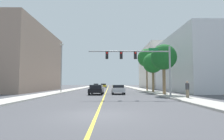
{
  "coord_description": "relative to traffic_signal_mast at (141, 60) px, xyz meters",
  "views": [
    {
      "loc": [
        0.7,
        -9.77,
        1.69
      ],
      "look_at": [
        0.99,
        15.2,
        3.45
      ],
      "focal_mm": 29.42,
      "sensor_mm": 36.0,
      "label": 1
    }
  ],
  "objects": [
    {
      "name": "building_right_far",
      "position": [
        15.73,
        42.5,
        2.65
      ],
      "size": [
        14.93,
        23.22,
        13.91
      ],
      "primitive_type": "cube",
      "color": "silver",
      "rests_on": "ground"
    },
    {
      "name": "lane_marking_center",
      "position": [
        -4.26,
        31.3,
        -4.3
      ],
      "size": [
        0.16,
        144.0,
        0.01
      ],
      "primitive_type": "cube",
      "color": "yellow",
      "rests_on": "ground"
    },
    {
      "name": "building_right_near",
      "position": [
        17.12,
        16.09,
        1.21
      ],
      "size": [
        17.72,
        21.65,
        11.02
      ],
      "primitive_type": "cube",
      "color": "silver",
      "rests_on": "ground"
    },
    {
      "name": "car_silver",
      "position": [
        -2.32,
        7.36,
        -3.57
      ],
      "size": [
        1.93,
        3.91,
        1.39
      ],
      "rotation": [
        0.0,
        0.0,
        0.02
      ],
      "color": "#BCBCC1",
      "rests_on": "ground"
    },
    {
      "name": "pedestrian",
      "position": [
        4.62,
        -1.16,
        -3.29
      ],
      "size": [
        0.38,
        0.38,
        1.73
      ],
      "rotation": [
        0.0,
        0.0,
        4.0
      ],
      "color": "#726651",
      "rests_on": "sidewalk_right"
    },
    {
      "name": "sidewalk_right",
      "position": [
        4.16,
        31.3,
        -4.23
      ],
      "size": [
        2.7,
        168.0,
        0.15
      ],
      "primitive_type": "cube",
      "color": "#B2ADA3",
      "rests_on": "ground"
    },
    {
      "name": "palm_far",
      "position": [
        3.97,
        16.64,
        2.46
      ],
      "size": [
        3.73,
        3.73,
        8.51
      ],
      "color": "brown",
      "rests_on": "sidewalk_right"
    },
    {
      "name": "car_green",
      "position": [
        -8.17,
        41.22,
        -3.56
      ],
      "size": [
        1.89,
        4.51,
        1.44
      ],
      "rotation": [
        0.0,
        0.0,
        0.04
      ],
      "color": "#196638",
      "rests_on": "ground"
    },
    {
      "name": "building_left_near",
      "position": [
        -24.77,
        18.02,
        2.19
      ],
      "size": [
        15.97,
        23.29,
        12.99
      ],
      "primitive_type": "cube",
      "color": "gray",
      "rests_on": "ground"
    },
    {
      "name": "car_yellow",
      "position": [
        -5.76,
        43.48,
        -3.56
      ],
      "size": [
        2.04,
        3.98,
        1.43
      ],
      "rotation": [
        0.0,
        0.0,
        -0.02
      ],
      "color": "gold",
      "rests_on": "ground"
    },
    {
      "name": "palm_mid",
      "position": [
        3.78,
        10.59,
        0.73
      ],
      "size": [
        3.4,
        3.4,
        6.63
      ],
      "color": "brown",
      "rests_on": "sidewalk_right"
    },
    {
      "name": "ground",
      "position": [
        -4.26,
        31.3,
        -4.3
      ],
      "size": [
        192.0,
        192.0,
        0.0
      ],
      "primitive_type": "plane",
      "color": "#47474C"
    },
    {
      "name": "car_black",
      "position": [
        -5.52,
        6.36,
        -3.56
      ],
      "size": [
        2.07,
        4.28,
        1.41
      ],
      "rotation": [
        0.0,
        0.0,
        -0.03
      ],
      "color": "black",
      "rests_on": "ground"
    },
    {
      "name": "palm_near",
      "position": [
        3.86,
        4.54,
        0.89
      ],
      "size": [
        3.53,
        3.53,
        6.87
      ],
      "color": "brown",
      "rests_on": "sidewalk_right"
    },
    {
      "name": "traffic_signal_mast",
      "position": [
        0.0,
        0.0,
        0.0
      ],
      "size": [
        9.26,
        0.36,
        5.67
      ],
      "color": "gray",
      "rests_on": "sidewalk_right"
    },
    {
      "name": "street_lamp",
      "position": [
        -11.83,
        10.72,
        0.39
      ],
      "size": [
        0.56,
        0.28,
        8.23
      ],
      "color": "gray",
      "rests_on": "sidewalk_left"
    },
    {
      "name": "sidewalk_left",
      "position": [
        -12.68,
        31.3,
        -4.23
      ],
      "size": [
        2.7,
        168.0,
        0.15
      ],
      "primitive_type": "cube",
      "color": "beige",
      "rests_on": "ground"
    }
  ]
}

